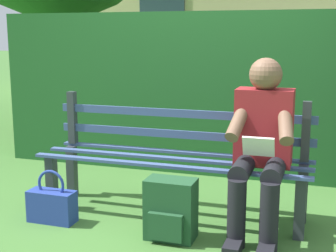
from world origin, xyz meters
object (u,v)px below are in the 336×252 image
backpack (171,210)px  person_seated (261,142)px  park_bench (175,157)px  handbag (52,205)px

backpack → person_seated: bearing=-149.7°
backpack → park_bench: bearing=-75.8°
person_seated → backpack: size_ratio=2.91×
person_seated → handbag: person_seated is taller
park_bench → backpack: (-0.12, 0.47, -0.23)m
backpack → handbag: 0.89m
park_bench → handbag: 0.95m
park_bench → person_seated: bearing=165.6°
backpack → handbag: backpack is taller
person_seated → backpack: (0.53, 0.31, -0.42)m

